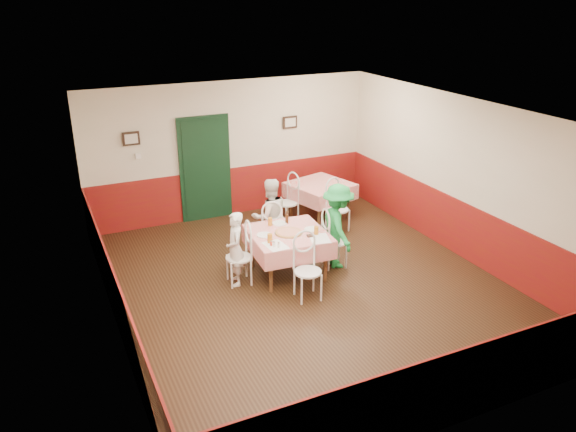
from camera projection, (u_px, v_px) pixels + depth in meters
name	position (u px, v px, depth m)	size (l,w,h in m)	color
floor	(308.00, 285.00, 9.11)	(7.00, 7.00, 0.00)	black
ceiling	(310.00, 113.00, 8.05)	(7.00, 7.00, 0.00)	white
back_wall	(232.00, 149.00, 11.52)	(6.00, 0.10, 2.80)	beige
front_wall	(466.00, 317.00, 5.64)	(6.00, 0.10, 2.80)	beige
left_wall	(106.00, 239.00, 7.41)	(0.10, 7.00, 2.80)	beige
right_wall	(462.00, 178.00, 9.75)	(0.10, 7.00, 2.80)	beige
wainscot_back	(234.00, 191.00, 11.85)	(6.00, 0.03, 1.00)	maroon
wainscot_front	(455.00, 388.00, 5.99)	(6.00, 0.03, 1.00)	maroon
wainscot_left	(115.00, 298.00, 7.75)	(0.03, 7.00, 1.00)	maroon
wainscot_right	(456.00, 226.00, 10.08)	(0.03, 7.00, 1.00)	maroon
door	(205.00, 170.00, 11.38)	(0.96, 0.06, 2.10)	black
picture_left	(131.00, 139.00, 10.53)	(0.32, 0.03, 0.26)	black
picture_right	(290.00, 122.00, 11.82)	(0.32, 0.03, 0.26)	black
thermostat	(138.00, 156.00, 10.70)	(0.10, 0.03, 0.10)	white
main_table	(288.00, 254.00, 9.33)	(1.22, 1.22, 0.77)	red
second_table	(320.00, 201.00, 11.63)	(1.12, 1.12, 0.77)	red
chair_left	(239.00, 258.00, 9.01)	(0.42, 0.42, 0.90)	white
chair_right	(334.00, 242.00, 9.58)	(0.42, 0.42, 0.90)	white
chair_far	(271.00, 230.00, 10.03)	(0.42, 0.42, 0.90)	white
chair_near	(308.00, 272.00, 8.56)	(0.42, 0.42, 0.90)	white
chair_second_a	(287.00, 203.00, 11.31)	(0.42, 0.42, 0.90)	white
chair_second_b	(338.00, 210.00, 10.97)	(0.42, 0.42, 0.90)	white
pizza	(289.00, 232.00, 9.14)	(0.43, 0.43, 0.03)	#B74723
plate_left	(264.00, 235.00, 9.07)	(0.25, 0.25, 0.01)	white
plate_right	(312.00, 229.00, 9.29)	(0.25, 0.25, 0.01)	white
plate_far	(280.00, 223.00, 9.52)	(0.25, 0.25, 0.01)	white
glass_a	(270.00, 238.00, 8.78)	(0.08, 0.08, 0.15)	#BF7219
glass_b	(316.00, 230.00, 9.08)	(0.07, 0.07, 0.14)	#BF7219
glass_c	(270.00, 222.00, 9.43)	(0.07, 0.07, 0.14)	#BF7219
beer_bottle	(287.00, 218.00, 9.51)	(0.05, 0.05, 0.20)	#381C0A
shaker_a	(274.00, 244.00, 8.66)	(0.04, 0.04, 0.09)	silver
shaker_b	(278.00, 245.00, 8.63)	(0.04, 0.04, 0.09)	silver
shaker_c	(271.00, 243.00, 8.69)	(0.04, 0.04, 0.09)	#B23319
menu_left	(276.00, 246.00, 8.71)	(0.30, 0.40, 0.00)	white
menu_right	(320.00, 238.00, 8.96)	(0.30, 0.40, 0.00)	white
wallet	(310.00, 236.00, 9.03)	(0.11, 0.09, 0.02)	black
diner_left	(235.00, 249.00, 8.94)	(0.45, 0.29, 1.23)	gray
diner_far	(270.00, 216.00, 9.98)	(0.68, 0.53, 1.40)	gray
diner_right	(338.00, 226.00, 9.49)	(0.95, 0.55, 1.47)	gray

